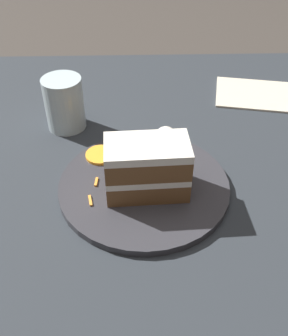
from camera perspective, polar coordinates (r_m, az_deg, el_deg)
ground_plane at (r=0.70m, az=-4.00°, el=-1.91°), size 6.00×6.00×0.00m
dining_table at (r=0.69m, az=-4.05°, el=-0.99°), size 0.91×1.20×0.03m
plate at (r=0.63m, az=-0.00°, el=-2.57°), size 0.27×0.27×0.01m
cake_slice at (r=0.59m, az=0.45°, el=0.04°), size 0.08×0.13×0.09m
cream_dollop at (r=0.69m, az=3.18°, el=4.27°), size 0.04×0.04×0.04m
orange_garnish at (r=0.68m, az=-6.31°, el=1.91°), size 0.05×0.05×0.01m
carrot_shreds_scatter at (r=0.64m, az=-4.12°, el=-1.53°), size 0.12×0.16×0.00m
drinking_glass at (r=0.77m, az=-11.42°, el=8.72°), size 0.07×0.07×0.10m
menu_card at (r=0.91m, az=17.35°, el=10.06°), size 0.17×0.24×0.00m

